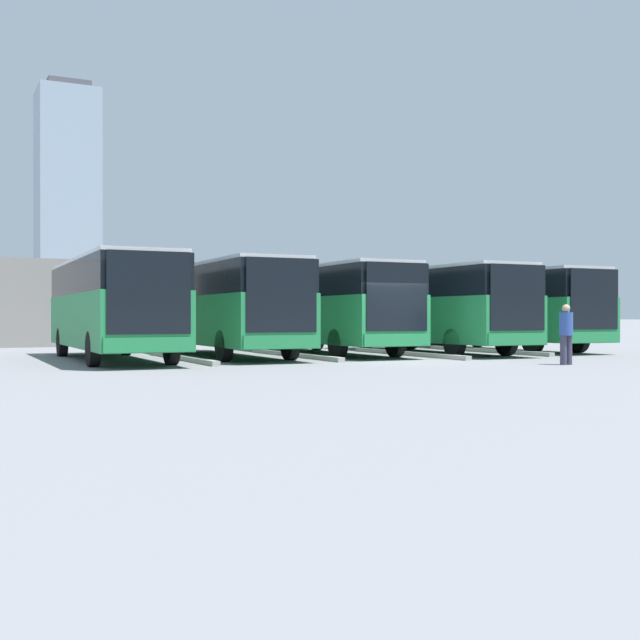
% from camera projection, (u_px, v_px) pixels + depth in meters
% --- Properties ---
extents(ground_plane, '(600.00, 600.00, 0.00)m').
position_uv_depth(ground_plane, '(406.00, 361.00, 25.37)').
color(ground_plane, gray).
extents(bus_0, '(2.66, 10.67, 3.29)m').
position_uv_depth(bus_0, '(503.00, 307.00, 33.96)').
color(bus_0, '#238447').
rests_on(bus_0, ground_plane).
extents(curb_divider_0, '(0.32, 7.61, 0.15)m').
position_uv_depth(curb_divider_0, '(486.00, 351.00, 31.65)').
color(curb_divider_0, '#9E9E99').
rests_on(curb_divider_0, ground_plane).
extents(bus_1, '(2.66, 10.67, 3.29)m').
position_uv_depth(bus_1, '(431.00, 306.00, 31.50)').
color(bus_1, '#238447').
rests_on(bus_1, ground_plane).
extents(curb_divider_1, '(0.32, 7.61, 0.15)m').
position_uv_depth(curb_divider_1, '(407.00, 353.00, 29.19)').
color(curb_divider_1, '#9E9E99').
rests_on(curb_divider_1, ground_plane).
extents(bus_2, '(2.66, 10.67, 3.29)m').
position_uv_depth(bus_2, '(326.00, 306.00, 30.52)').
color(bus_2, '#238447').
rests_on(bus_2, ground_plane).
extents(curb_divider_2, '(0.32, 7.61, 0.15)m').
position_uv_depth(curb_divider_2, '(293.00, 355.00, 28.22)').
color(curb_divider_2, '#9E9E99').
rests_on(curb_divider_2, ground_plane).
extents(bus_3, '(2.66, 10.67, 3.29)m').
position_uv_depth(bus_3, '(225.00, 305.00, 28.49)').
color(bus_3, '#238447').
rests_on(bus_3, ground_plane).
extents(curb_divider_3, '(0.32, 7.61, 0.15)m').
position_uv_depth(curb_divider_3, '(181.00, 358.00, 26.19)').
color(curb_divider_3, '#9E9E99').
rests_on(curb_divider_3, ground_plane).
extents(bus_4, '(2.66, 10.67, 3.29)m').
position_uv_depth(bus_4, '(112.00, 304.00, 26.02)').
color(bus_4, '#238447').
rests_on(bus_4, ground_plane).
extents(pedestrian, '(0.43, 0.43, 1.78)m').
position_uv_depth(pedestrian, '(566.00, 332.00, 23.57)').
color(pedestrian, '#38384C').
rests_on(pedestrian, ground_plane).
extents(station_building, '(39.76, 16.03, 4.11)m').
position_uv_depth(station_building, '(190.00, 305.00, 46.77)').
color(station_building, gray).
rests_on(station_building, ground_plane).
extents(office_tower, '(18.52, 18.52, 75.37)m').
position_uv_depth(office_tower, '(67.00, 204.00, 253.73)').
color(office_tower, '#93A8B7').
rests_on(office_tower, ground_plane).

